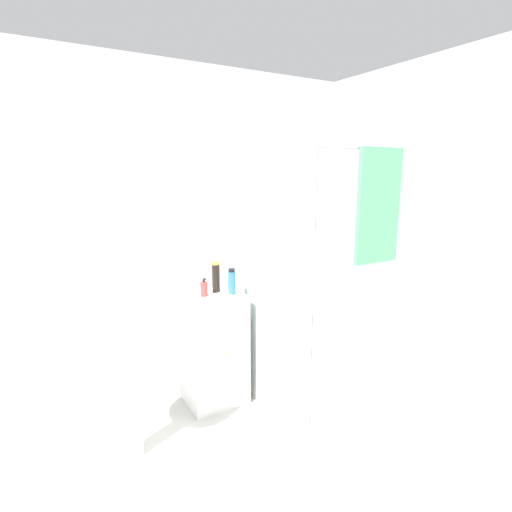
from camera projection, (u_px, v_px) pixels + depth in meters
name	position (u px, v px, depth m)	size (l,w,h in m)	color
wall_back	(146.00, 243.00, 2.85)	(6.40, 0.06, 2.50)	silver
shower_enclosure	(320.00, 339.00, 3.04)	(0.97, 1.00, 1.91)	white
vanity_cabinet	(214.00, 349.00, 3.03)	(0.43, 0.38, 0.86)	silver
sink	(127.00, 349.00, 2.37)	(0.49, 0.49, 1.02)	white
soap_dispenser	(204.00, 289.00, 2.89)	(0.05, 0.05, 0.14)	red
shampoo_bottle_tall_black	(216.00, 277.00, 2.99)	(0.06, 0.06, 0.23)	black
shampoo_bottle_blue	(232.00, 282.00, 2.93)	(0.05, 0.05, 0.19)	#2D66A3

